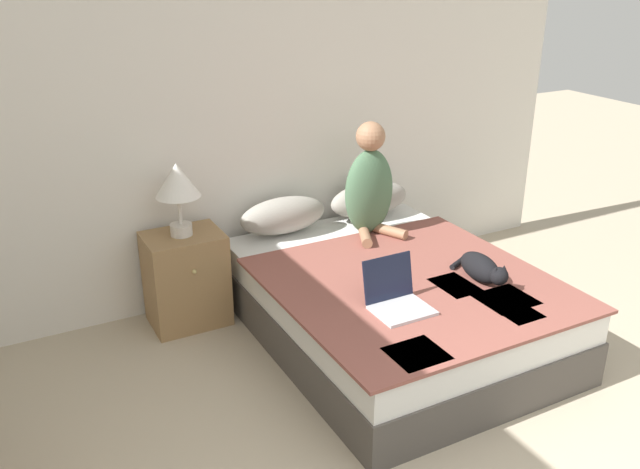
{
  "coord_description": "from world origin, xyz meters",
  "views": [
    {
      "loc": [
        -1.62,
        -0.65,
        2.28
      ],
      "look_at": [
        0.0,
        2.41,
        0.83
      ],
      "focal_mm": 38.0,
      "sensor_mm": 36.0,
      "label": 1
    }
  ],
  "objects_px": {
    "pillow_far": "(369,199)",
    "laptop_open": "(397,299)",
    "table_lamp": "(177,184)",
    "pillow_near": "(283,215)",
    "cat_tabby": "(482,268)",
    "nightstand": "(186,279)",
    "person_sitting": "(370,186)",
    "bed": "(393,305)"
  },
  "relations": [
    {
      "from": "bed",
      "to": "cat_tabby",
      "type": "relative_size",
      "value": 4.01
    },
    {
      "from": "pillow_near",
      "to": "cat_tabby",
      "type": "height_order",
      "value": "pillow_near"
    },
    {
      "from": "laptop_open",
      "to": "nightstand",
      "type": "relative_size",
      "value": 0.49
    },
    {
      "from": "pillow_near",
      "to": "person_sitting",
      "type": "distance_m",
      "value": 0.63
    },
    {
      "from": "person_sitting",
      "to": "table_lamp",
      "type": "bearing_deg",
      "value": 169.79
    },
    {
      "from": "bed",
      "to": "pillow_near",
      "type": "xyz_separation_m",
      "value": [
        -0.35,
        0.86,
        0.37
      ]
    },
    {
      "from": "laptop_open",
      "to": "pillow_far",
      "type": "bearing_deg",
      "value": 64.54
    },
    {
      "from": "pillow_near",
      "to": "laptop_open",
      "type": "relative_size",
      "value": 2.03
    },
    {
      "from": "pillow_far",
      "to": "nightstand",
      "type": "xyz_separation_m",
      "value": [
        -1.42,
        -0.05,
        -0.3
      ]
    },
    {
      "from": "person_sitting",
      "to": "table_lamp",
      "type": "relative_size",
      "value": 1.65
    },
    {
      "from": "bed",
      "to": "table_lamp",
      "type": "height_order",
      "value": "table_lamp"
    },
    {
      "from": "bed",
      "to": "laptop_open",
      "type": "relative_size",
      "value": 6.48
    },
    {
      "from": "pillow_near",
      "to": "cat_tabby",
      "type": "bearing_deg",
      "value": -59.68
    },
    {
      "from": "person_sitting",
      "to": "cat_tabby",
      "type": "relative_size",
      "value": 1.56
    },
    {
      "from": "table_lamp",
      "to": "laptop_open",
      "type": "bearing_deg",
      "value": -55.88
    },
    {
      "from": "nightstand",
      "to": "table_lamp",
      "type": "bearing_deg",
      "value": -177.22
    },
    {
      "from": "nightstand",
      "to": "table_lamp",
      "type": "xyz_separation_m",
      "value": [
        -0.0,
        -0.0,
        0.65
      ]
    },
    {
      "from": "cat_tabby",
      "to": "table_lamp",
      "type": "xyz_separation_m",
      "value": [
        -1.45,
        1.18,
        0.4
      ]
    },
    {
      "from": "person_sitting",
      "to": "table_lamp",
      "type": "height_order",
      "value": "person_sitting"
    },
    {
      "from": "pillow_near",
      "to": "bed",
      "type": "bearing_deg",
      "value": -68.02
    },
    {
      "from": "bed",
      "to": "pillow_near",
      "type": "height_order",
      "value": "pillow_near"
    },
    {
      "from": "pillow_far",
      "to": "table_lamp",
      "type": "xyz_separation_m",
      "value": [
        -1.43,
        -0.05,
        0.36
      ]
    },
    {
      "from": "cat_tabby",
      "to": "table_lamp",
      "type": "relative_size",
      "value": 1.06
    },
    {
      "from": "person_sitting",
      "to": "nightstand",
      "type": "distance_m",
      "value": 1.37
    },
    {
      "from": "bed",
      "to": "nightstand",
      "type": "bearing_deg",
      "value": 142.91
    },
    {
      "from": "cat_tabby",
      "to": "laptop_open",
      "type": "xyz_separation_m",
      "value": [
        -0.62,
        -0.04,
        -0.03
      ]
    },
    {
      "from": "bed",
      "to": "pillow_near",
      "type": "distance_m",
      "value": 1.0
    },
    {
      "from": "pillow_near",
      "to": "table_lamp",
      "type": "height_order",
      "value": "table_lamp"
    },
    {
      "from": "pillow_far",
      "to": "cat_tabby",
      "type": "relative_size",
      "value": 1.26
    },
    {
      "from": "pillow_far",
      "to": "laptop_open",
      "type": "xyz_separation_m",
      "value": [
        -0.6,
        -1.26,
        -0.07
      ]
    },
    {
      "from": "bed",
      "to": "person_sitting",
      "type": "relative_size",
      "value": 2.57
    },
    {
      "from": "pillow_far",
      "to": "person_sitting",
      "type": "distance_m",
      "value": 0.39
    },
    {
      "from": "pillow_near",
      "to": "table_lamp",
      "type": "distance_m",
      "value": 0.81
    },
    {
      "from": "cat_tabby",
      "to": "table_lamp",
      "type": "distance_m",
      "value": 1.91
    },
    {
      "from": "pillow_far",
      "to": "nightstand",
      "type": "distance_m",
      "value": 1.45
    },
    {
      "from": "pillow_far",
      "to": "laptop_open",
      "type": "relative_size",
      "value": 2.03
    },
    {
      "from": "person_sitting",
      "to": "table_lamp",
      "type": "xyz_separation_m",
      "value": [
        -1.25,
        0.23,
        0.14
      ]
    },
    {
      "from": "pillow_far",
      "to": "table_lamp",
      "type": "bearing_deg",
      "value": -178.06
    },
    {
      "from": "pillow_near",
      "to": "pillow_far",
      "type": "xyz_separation_m",
      "value": [
        0.69,
        0.0,
        0.0
      ]
    },
    {
      "from": "pillow_far",
      "to": "person_sitting",
      "type": "relative_size",
      "value": 0.8
    },
    {
      "from": "cat_tabby",
      "to": "table_lamp",
      "type": "height_order",
      "value": "table_lamp"
    },
    {
      "from": "pillow_near",
      "to": "laptop_open",
      "type": "bearing_deg",
      "value": -85.86
    }
  ]
}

